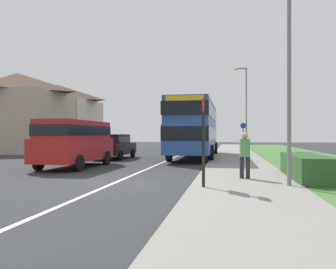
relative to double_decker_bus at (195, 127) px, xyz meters
name	(u,v)px	position (x,y,z in m)	size (l,w,h in m)	color
ground_plane	(115,183)	(-1.45, -11.83, -2.14)	(120.00, 120.00, 0.00)	#2D3033
lane_marking_centre	(163,162)	(-1.45, -3.83, -2.14)	(0.14, 60.00, 0.01)	silver
pavement_near_side	(239,166)	(2.75, -5.83, -2.08)	(3.20, 68.00, 0.12)	gray
grass_verge_seaward	(334,168)	(7.05, -5.83, -2.10)	(6.00, 68.00, 0.08)	#477538
roadside_hedge	(306,168)	(4.85, -10.29, -1.69)	(1.10, 3.85, 0.90)	#2D5128
double_decker_bus	(195,127)	(0.00, 0.00, 0.00)	(2.80, 10.74, 3.70)	#284C93
parked_van_red	(76,140)	(-5.07, -7.34, -0.80)	(2.11, 5.23, 2.26)	#B21E1E
parked_car_black	(114,145)	(-5.18, -1.58, -1.25)	(1.88, 4.30, 1.61)	black
pedestrian_at_stop	(245,153)	(2.78, -10.86, -1.17)	(0.34, 0.34, 1.67)	#23232D
bus_stop_sign	(204,136)	(1.55, -12.87, -0.60)	(0.09, 0.52, 2.60)	black
cycle_route_sign	(243,137)	(3.39, 4.04, -0.71)	(0.44, 0.08, 2.52)	slate
street_lamp_near	(285,43)	(3.86, -12.19, 2.10)	(1.14, 0.20, 7.38)	slate
street_lamp_mid	(245,104)	(3.71, 7.51, 2.17)	(1.14, 0.20, 7.53)	slate
house_terrace_far_side	(39,115)	(-16.28, 7.39, 1.41)	(7.97, 13.71, 7.10)	tan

